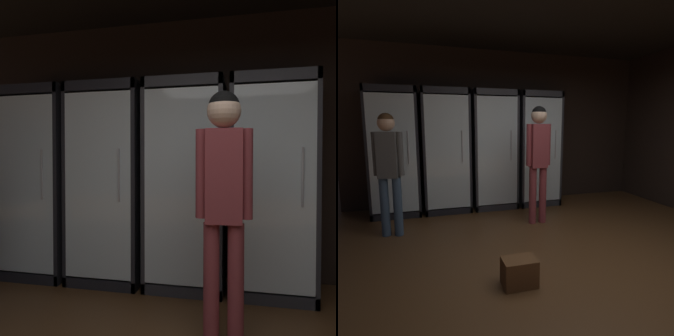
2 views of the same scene
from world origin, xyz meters
TOP-DOWN VIEW (x-y plane):
  - wall_back at (0.00, 3.03)m, footprint 6.00×0.06m
  - cooler_far_left at (-2.06, 2.71)m, footprint 0.76×0.67m
  - cooler_left at (-1.24, 2.71)m, footprint 0.76×0.67m
  - cooler_center at (-0.43, 2.71)m, footprint 0.76×0.67m
  - cooler_right at (0.39, 2.71)m, footprint 0.76×0.67m
  - shopper_near at (0.00, 1.63)m, footprint 0.38×0.23m

SIDE VIEW (x-z plane):
  - cooler_center at x=-0.43m, z-range -0.03..2.01m
  - cooler_left at x=-1.24m, z-range -0.02..2.02m
  - cooler_far_left at x=-2.06m, z-range -0.02..2.02m
  - cooler_right at x=0.39m, z-range -0.02..2.02m
  - shopper_near at x=0.00m, z-range 0.22..1.95m
  - wall_back at x=0.00m, z-range 0.00..2.80m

